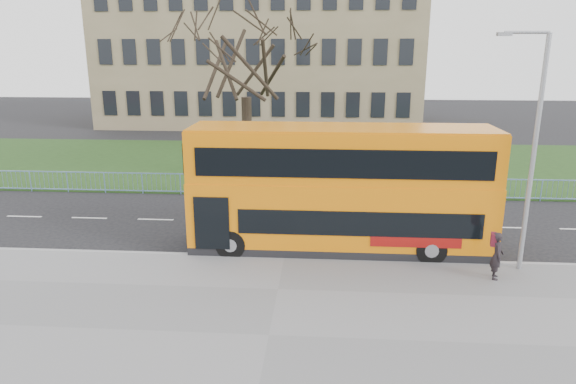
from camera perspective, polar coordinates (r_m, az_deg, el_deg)
The scene contains 10 objects.
ground at distance 19.82m, azimuth -0.05°, elevation -5.77°, with size 120.00×120.00×0.00m, color black.
pavement at distance 13.74m, azimuth -2.14°, elevation -15.80°, with size 80.00×10.50×0.12m, color slate.
kerb at distance 18.36m, azimuth -0.40°, elevation -7.32°, with size 80.00×0.20×0.14m, color gray.
grass_verge at distance 33.51m, azimuth 1.70°, elevation 3.20°, with size 80.00×15.40×0.08m, color #1B3413.
guard_railing at distance 25.92m, azimuth 0.99°, elevation 0.67°, with size 40.00×0.12×1.10m, color #6F95C6, non-canonical shape.
bare_tree at distance 28.79m, azimuth -4.70°, elevation 12.20°, with size 7.65×7.65×10.93m, color black, non-canonical shape.
civic_building at distance 53.78m, azimuth -2.80°, elevation 15.32°, with size 30.00×15.00×14.00m, color #7F7051.
yellow_bus at distance 18.63m, azimuth 5.85°, elevation 0.62°, with size 10.82×2.63×4.53m.
pedestrian at distance 17.69m, azimuth 22.20°, elevation -6.56°, with size 0.57×0.37×1.55m, color black.
street_lamp at distance 17.89m, azimuth 25.46°, elevation 4.69°, with size 1.62×0.23×7.62m.
Camera 1 is at (1.32, -18.41, 7.21)m, focal length 32.00 mm.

